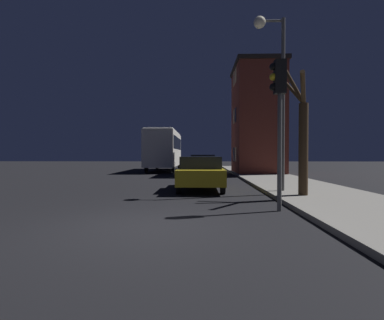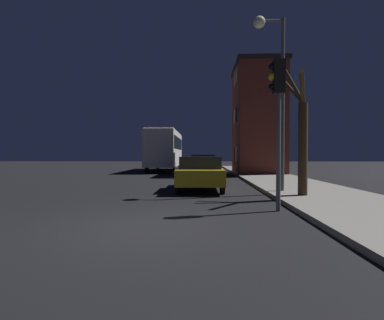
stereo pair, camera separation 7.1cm
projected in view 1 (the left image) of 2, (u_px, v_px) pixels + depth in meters
The scene contains 8 objects.
ground_plane at pixel (143, 226), 6.36m from camera, with size 120.00×120.00×0.00m, color black.
brick_building at pixel (257, 119), 23.41m from camera, with size 3.69×5.48×8.34m.
streetlamp at pixel (273, 69), 11.40m from camera, with size 1.20×0.45×6.64m.
traffic_light at pixel (279, 103), 7.98m from camera, with size 0.43×0.24×4.04m.
bare_tree at pixel (302, 138), 10.14m from camera, with size 0.86×1.73×4.28m.
bus at pixel (164, 148), 28.00m from camera, with size 2.50×9.45×3.67m.
car_near_lane at pixel (201, 172), 12.88m from camera, with size 1.88×4.30×1.43m.
car_mid_lane at pixel (203, 165), 21.75m from camera, with size 1.89×4.48×1.51m.
Camera 1 is at (1.22, -6.31, 1.52)m, focal length 28.00 mm.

